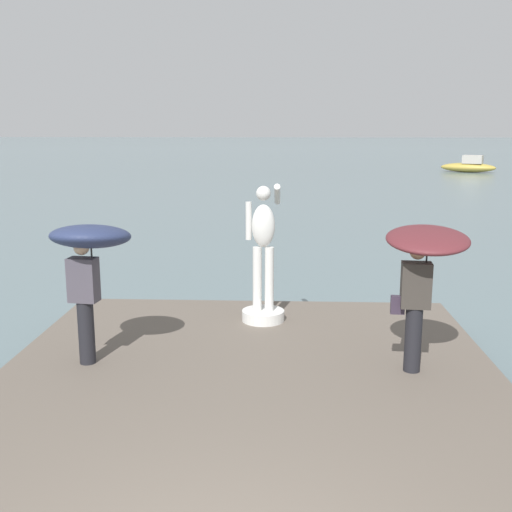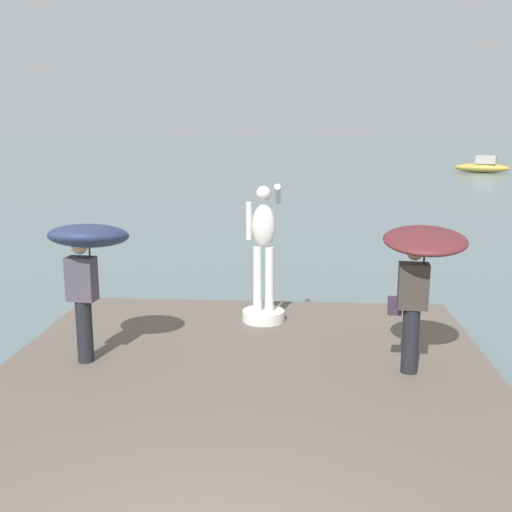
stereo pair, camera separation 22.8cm
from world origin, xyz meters
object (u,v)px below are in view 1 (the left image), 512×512
(statue_white_figure, at_px, (263,269))
(onlooker_left, at_px, (89,251))
(onlooker_right, at_px, (423,260))
(boat_near, at_px, (469,166))

(statue_white_figure, relative_size, onlooker_left, 1.16)
(statue_white_figure, xyz_separation_m, onlooker_left, (-2.25, -2.00, 0.68))
(statue_white_figure, bearing_deg, onlooker_right, -44.15)
(statue_white_figure, bearing_deg, onlooker_left, -138.46)
(statue_white_figure, xyz_separation_m, boat_near, (15.48, 41.74, -0.78))
(statue_white_figure, distance_m, onlooker_right, 3.04)
(onlooker_left, relative_size, onlooker_right, 1.01)
(statue_white_figure, distance_m, onlooker_left, 3.09)
(boat_near, bearing_deg, onlooker_left, -112.07)
(onlooker_left, xyz_separation_m, onlooker_right, (4.39, -0.08, -0.07))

